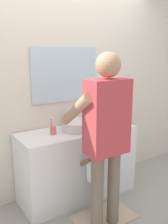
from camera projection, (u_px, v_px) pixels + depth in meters
name	position (u px, v px, depth m)	size (l,w,h in m)	color
ground_plane	(91.00, 206.00, 2.97)	(14.00, 14.00, 0.00)	#9E998E
back_wall	(63.00, 83.00, 3.15)	(4.40, 0.10, 2.70)	beige
vanity_cabinet	(77.00, 163.00, 3.11)	(1.39, 0.54, 0.84)	white
sink_basin	(78.00, 125.00, 2.98)	(0.37, 0.37, 0.11)	silver
faucet	(68.00, 119.00, 3.16)	(0.18, 0.14, 0.18)	#B7BABF
toothbrush_cup	(53.00, 130.00, 2.84)	(0.07, 0.07, 0.21)	#D86666
soap_bottle	(103.00, 119.00, 3.22)	(0.06, 0.06, 0.17)	#B27FC6
bath_mat	(104.00, 217.00, 2.76)	(0.64, 0.40, 0.02)	#CCAD8E
child_toddler	(97.00, 170.00, 2.77)	(0.26, 0.26, 0.84)	#6B5B4C
adult_parent	(106.00, 128.00, 2.40)	(0.54, 0.57, 1.74)	#6B5B4C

